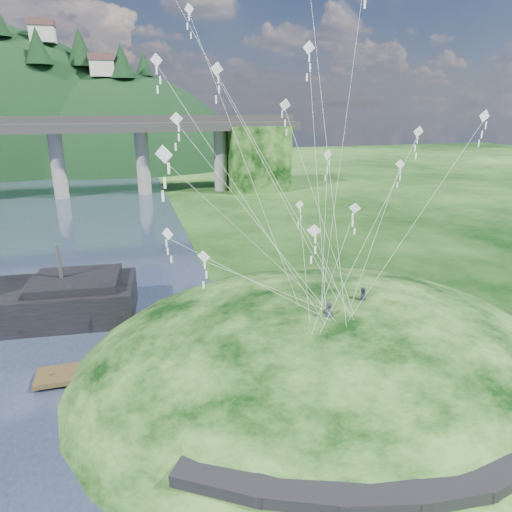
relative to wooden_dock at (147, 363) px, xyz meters
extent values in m
plane|color=black|center=(4.00, -4.84, -0.44)|extent=(320.00, 320.00, 0.00)
ellipsoid|color=black|center=(12.00, -2.84, -1.94)|extent=(36.00, 32.00, 13.00)
cube|color=black|center=(2.50, -12.84, 1.59)|extent=(4.32, 3.62, 0.71)
cube|color=black|center=(5.50, -14.49, 1.65)|extent=(4.10, 2.97, 0.61)
cube|color=black|center=(8.50, -15.49, 1.64)|extent=(3.85, 2.37, 0.62)
cube|color=black|center=(11.50, -15.94, 1.60)|extent=(3.62, 1.83, 0.66)
cube|color=black|center=(14.50, -15.74, 1.61)|extent=(3.82, 2.27, 0.68)
cylinder|color=gray|center=(-12.50, 65.16, 6.06)|extent=(2.60, 2.60, 13.00)
cylinder|color=gray|center=(3.00, 65.16, 6.06)|extent=(2.60, 2.60, 13.00)
cylinder|color=gray|center=(18.50, 65.16, 6.06)|extent=(2.60, 2.60, 13.00)
cube|color=black|center=(26.00, 65.16, 6.06)|extent=(12.00, 11.00, 13.00)
ellipsoid|color=black|center=(-36.00, 121.16, -6.44)|extent=(96.00, 68.00, 88.00)
ellipsoid|color=black|center=(-1.00, 113.16, -10.44)|extent=(76.00, 56.00, 72.00)
cone|color=black|center=(-18.44, 102.25, 30.14)|extent=(6.47, 6.47, 8.51)
cone|color=black|center=(-9.22, 109.15, 30.79)|extent=(7.13, 7.13, 9.38)
cone|color=black|center=(0.88, 104.19, 27.43)|extent=(6.56, 6.56, 8.63)
cone|color=black|center=(6.77, 109.79, 27.24)|extent=(4.88, 4.88, 6.42)
cube|color=beige|center=(-18.00, 111.16, 33.74)|extent=(6.00, 5.00, 4.00)
cube|color=brown|center=(-18.00, 111.16, 36.44)|extent=(6.40, 5.40, 1.60)
cube|color=beige|center=(-4.00, 105.16, 25.44)|extent=(6.00, 5.00, 4.00)
cube|color=brown|center=(-4.00, 105.16, 28.14)|extent=(6.40, 5.40, 1.60)
cube|color=black|center=(-5.01, 9.77, 2.83)|extent=(7.25, 6.22, 0.68)
cylinder|color=#2D2B2B|center=(-6.13, 9.87, 4.30)|extent=(0.27, 0.27, 3.39)
cube|color=#3A2C17|center=(0.00, 0.00, 0.01)|extent=(14.02, 2.25, 0.35)
cylinder|color=#3A2C17|center=(-6.01, -0.02, -0.24)|extent=(0.30, 0.30, 1.00)
cylinder|color=#3A2C17|center=(-3.00, -0.01, -0.24)|extent=(0.30, 0.30, 1.00)
cylinder|color=#3A2C17|center=(0.00, 0.00, -0.24)|extent=(0.30, 0.30, 1.00)
cylinder|color=#3A2C17|center=(3.00, 0.01, -0.24)|extent=(0.30, 0.30, 1.00)
cylinder|color=#3A2C17|center=(6.01, 0.02, -0.24)|extent=(0.30, 0.30, 1.00)
imported|color=#292D36|center=(10.73, -5.18, 5.45)|extent=(0.81, 0.65, 1.94)
imported|color=#292D36|center=(13.93, -3.44, 5.34)|extent=(0.89, 0.75, 1.64)
cube|color=white|center=(21.19, 4.80, 12.07)|extent=(0.60, 0.56, 0.77)
cube|color=white|center=(21.19, 4.80, 11.52)|extent=(0.10, 0.07, 0.45)
cube|color=white|center=(21.19, 4.80, 10.97)|extent=(0.10, 0.07, 0.45)
cube|color=white|center=(21.19, 4.80, 10.41)|extent=(0.10, 0.07, 0.45)
cube|color=white|center=(12.00, 3.32, 9.56)|extent=(0.68, 0.19, 0.67)
cube|color=white|center=(12.00, 3.32, 9.07)|extent=(0.09, 0.05, 0.40)
cube|color=white|center=(12.00, 3.32, 8.59)|extent=(0.09, 0.05, 0.40)
cube|color=white|center=(12.00, 3.32, 8.11)|extent=(0.09, 0.05, 0.40)
cube|color=white|center=(20.24, -4.81, 16.02)|extent=(0.74, 0.19, 0.73)
cube|color=white|center=(20.24, -4.81, 15.50)|extent=(0.10, 0.04, 0.43)
cube|color=white|center=(20.24, -4.81, 14.98)|extent=(0.10, 0.04, 0.43)
cube|color=white|center=(20.24, -4.81, 14.45)|extent=(0.10, 0.04, 0.43)
cube|color=white|center=(4.21, 2.61, 22.12)|extent=(0.53, 0.45, 0.64)
cube|color=white|center=(4.21, 2.61, 21.64)|extent=(0.09, 0.05, 0.39)
cube|color=white|center=(4.21, 2.61, 21.17)|extent=(0.09, 0.05, 0.39)
cube|color=white|center=(4.21, 2.61, 20.70)|extent=(0.09, 0.05, 0.39)
cube|color=white|center=(3.65, -3.02, 8.27)|extent=(0.68, 0.51, 0.78)
cube|color=white|center=(3.65, -3.02, 7.70)|extent=(0.11, 0.05, 0.47)
cube|color=white|center=(3.65, -3.02, 7.13)|extent=(0.11, 0.05, 0.47)
cube|color=white|center=(3.65, -3.02, 6.55)|extent=(0.11, 0.05, 0.47)
cube|color=white|center=(8.26, -3.67, 16.65)|extent=(0.67, 0.24, 0.65)
cube|color=white|center=(8.26, -3.67, 16.17)|extent=(0.08, 0.06, 0.39)
cube|color=white|center=(8.26, -3.67, 15.70)|extent=(0.08, 0.06, 0.39)
cube|color=white|center=(8.26, -3.67, 15.22)|extent=(0.08, 0.06, 0.39)
cube|color=white|center=(1.15, -10.37, 14.89)|extent=(0.63, 0.44, 0.72)
cube|color=white|center=(1.15, -10.37, 14.37)|extent=(0.10, 0.05, 0.43)
cube|color=white|center=(1.15, -10.37, 13.85)|extent=(0.10, 0.05, 0.43)
cube|color=white|center=(1.15, -10.37, 13.33)|extent=(0.10, 0.05, 0.43)
cube|color=white|center=(1.78, -1.36, 18.90)|extent=(0.63, 0.37, 0.68)
cube|color=white|center=(1.78, -1.36, 18.41)|extent=(0.09, 0.04, 0.40)
cube|color=white|center=(1.78, -1.36, 17.91)|extent=(0.09, 0.04, 0.40)
cube|color=white|center=(1.78, -1.36, 17.42)|extent=(0.09, 0.04, 0.40)
cube|color=white|center=(11.08, 0.22, 19.95)|extent=(0.80, 0.19, 0.79)
cube|color=white|center=(11.08, 0.22, 19.38)|extent=(0.10, 0.04, 0.46)
cube|color=white|center=(11.08, 0.22, 18.82)|extent=(0.10, 0.04, 0.46)
cube|color=white|center=(11.08, 0.22, 18.25)|extent=(0.10, 0.04, 0.46)
cube|color=white|center=(7.99, -8.90, 11.05)|extent=(0.61, 0.33, 0.65)
cube|color=white|center=(7.99, -8.90, 10.58)|extent=(0.09, 0.03, 0.38)
cube|color=white|center=(7.99, -8.90, 10.12)|extent=(0.09, 0.03, 0.38)
cube|color=white|center=(7.99, -8.90, 9.65)|extent=(0.09, 0.03, 0.38)
cube|color=white|center=(2.07, 2.16, 8.36)|extent=(0.69, 0.64, 0.89)
cube|color=white|center=(2.07, 2.16, 7.73)|extent=(0.11, 0.08, 0.52)
cube|color=white|center=(2.07, 2.16, 7.10)|extent=(0.11, 0.08, 0.52)
cube|color=white|center=(2.07, 2.16, 6.46)|extent=(0.11, 0.08, 0.52)
cube|color=white|center=(14.59, -0.43, 9.94)|extent=(0.73, 0.40, 0.77)
cube|color=white|center=(14.59, -0.43, 9.38)|extent=(0.10, 0.03, 0.46)
cube|color=white|center=(14.59, -0.43, 8.81)|extent=(0.10, 0.03, 0.46)
cube|color=white|center=(14.59, -0.43, 8.25)|extent=(0.10, 0.03, 0.46)
cube|color=white|center=(5.77, 2.33, 18.79)|extent=(0.85, 0.26, 0.84)
cube|color=white|center=(5.77, 2.33, 18.18)|extent=(0.11, 0.07, 0.50)
cube|color=white|center=(5.77, 2.33, 17.57)|extent=(0.11, 0.07, 0.50)
cube|color=white|center=(5.77, 2.33, 16.97)|extent=(0.11, 0.07, 0.50)
cube|color=white|center=(21.53, 3.29, 14.68)|extent=(0.87, 0.25, 0.85)
cube|color=white|center=(21.53, 3.29, 14.07)|extent=(0.11, 0.05, 0.50)
cube|color=white|center=(21.53, 3.29, 13.45)|extent=(0.11, 0.05, 0.50)
cube|color=white|center=(21.53, 3.29, 12.84)|extent=(0.11, 0.05, 0.50)
cube|color=white|center=(14.00, 3.13, 13.19)|extent=(0.76, 0.29, 0.77)
cube|color=white|center=(14.00, 3.13, 12.63)|extent=(0.10, 0.07, 0.46)
cube|color=white|center=(14.00, 3.13, 12.08)|extent=(0.10, 0.07, 0.46)
cube|color=white|center=(14.00, 3.13, 11.52)|extent=(0.10, 0.07, 0.46)
cube|color=white|center=(12.80, -3.11, 21.82)|extent=(0.10, 0.09, 0.50)
cube|color=white|center=(2.69, -1.26, 15.92)|extent=(0.70, 0.22, 0.72)
cube|color=white|center=(2.69, -1.26, 15.41)|extent=(0.09, 0.03, 0.42)
cube|color=white|center=(2.69, -1.26, 14.90)|extent=(0.09, 0.03, 0.42)
cube|color=white|center=(2.69, -1.26, 14.39)|extent=(0.09, 0.03, 0.42)
camera|label=1|loc=(-0.24, -28.04, 16.67)|focal=32.00mm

